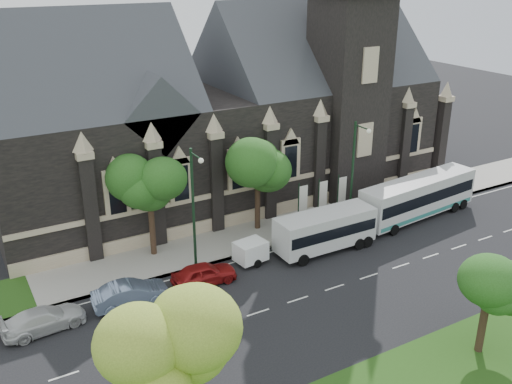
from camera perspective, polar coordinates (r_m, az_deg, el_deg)
ground at (r=38.24m, az=4.18°, el=-10.63°), size 160.00×160.00×0.00m
sidewalk at (r=45.31m, az=-2.52°, el=-4.93°), size 80.00×5.00×0.15m
museum at (r=52.48m, az=-2.38°, el=8.30°), size 40.00×17.70×29.90m
tree_park_near at (r=23.62m, az=-7.85°, el=-15.08°), size 4.42×4.42×8.56m
tree_park_east at (r=33.92m, az=22.27°, el=-7.88°), size 3.40×3.40×6.28m
tree_walk_right at (r=45.47m, az=0.25°, el=3.05°), size 4.08×4.08×7.80m
tree_walk_left at (r=41.97m, az=-10.45°, el=0.90°), size 3.91×3.91×7.64m
street_lamp_near at (r=46.59m, az=9.76°, el=2.28°), size 0.36×1.88×9.00m
street_lamp_mid at (r=39.67m, az=-6.16°, el=-1.09°), size 0.36×1.88×9.00m
banner_flag_left at (r=46.88m, az=4.55°, el=-0.92°), size 0.90×0.10×4.00m
banner_flag_center at (r=47.96m, az=6.53°, el=-0.45°), size 0.90×0.10×4.00m
banner_flag_right at (r=49.10m, az=8.42°, el=-0.01°), size 0.90×0.10×4.00m
tour_coach at (r=50.78m, az=15.84°, el=-0.46°), size 12.20×3.76×3.50m
shuttle_bus at (r=43.70m, az=6.92°, el=-3.68°), size 7.96×2.81×3.07m
box_trailer at (r=41.91m, az=-0.55°, el=-5.91°), size 3.28×1.94×1.71m
sedan at (r=38.08m, az=-12.36°, el=-9.87°), size 4.97×2.04×1.60m
car_far_red at (r=39.63m, az=-5.20°, el=-8.10°), size 4.59×2.05×1.53m
car_far_white at (r=37.25m, az=-20.37°, el=-11.80°), size 5.07×2.44×1.42m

